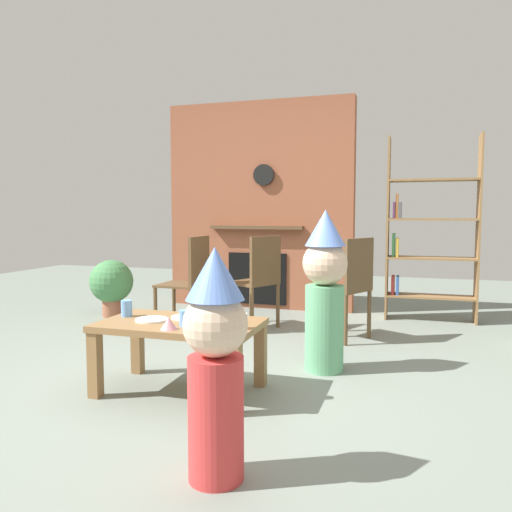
{
  "coord_description": "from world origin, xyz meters",
  "views": [
    {
      "loc": [
        1.23,
        -3.07,
        1.11
      ],
      "look_at": [
        0.15,
        0.4,
        0.8
      ],
      "focal_mm": 35.22,
      "sensor_mm": 36.0,
      "label": 1
    }
  ],
  "objects_px": {
    "paper_cup_near_left": "(242,321)",
    "paper_plate_rear": "(187,317)",
    "bookshelf": "(426,235)",
    "paper_cup_center": "(185,318)",
    "child_with_cone_hat": "(216,358)",
    "coffee_table": "(180,334)",
    "paper_cup_near_right": "(127,308)",
    "birthday_cake_slice": "(169,323)",
    "potted_plant_short": "(111,283)",
    "dining_chair_left": "(190,278)",
    "paper_plate_front": "(152,320)",
    "child_in_pink": "(325,286)",
    "dining_chair_right": "(350,282)",
    "dining_chair_middle": "(258,276)"
  },
  "relations": [
    {
      "from": "paper_cup_near_left",
      "to": "paper_plate_rear",
      "type": "xyz_separation_m",
      "value": [
        -0.44,
        0.18,
        -0.04
      ]
    },
    {
      "from": "bookshelf",
      "to": "dining_chair_left",
      "type": "height_order",
      "value": "bookshelf"
    },
    {
      "from": "coffee_table",
      "to": "dining_chair_left",
      "type": "xyz_separation_m",
      "value": [
        -0.62,
        1.49,
        0.15
      ]
    },
    {
      "from": "bookshelf",
      "to": "paper_cup_center",
      "type": "bearing_deg",
      "value": -116.93
    },
    {
      "from": "paper_cup_center",
      "to": "paper_plate_rear",
      "type": "bearing_deg",
      "value": 113.45
    },
    {
      "from": "paper_cup_near_right",
      "to": "paper_cup_near_left",
      "type": "bearing_deg",
      "value": -7.52
    },
    {
      "from": "birthday_cake_slice",
      "to": "dining_chair_left",
      "type": "relative_size",
      "value": 0.11
    },
    {
      "from": "dining_chair_middle",
      "to": "child_in_pink",
      "type": "bearing_deg",
      "value": 153.39
    },
    {
      "from": "bookshelf",
      "to": "potted_plant_short",
      "type": "xyz_separation_m",
      "value": [
        -3.22,
        -0.82,
        -0.52
      ]
    },
    {
      "from": "bookshelf",
      "to": "paper_cup_near_left",
      "type": "xyz_separation_m",
      "value": [
        -1.08,
        -2.75,
        -0.4
      ]
    },
    {
      "from": "child_with_cone_hat",
      "to": "bookshelf",
      "type": "bearing_deg",
      "value": -47.74
    },
    {
      "from": "paper_plate_front",
      "to": "potted_plant_short",
      "type": "distance_m",
      "value": 2.43
    },
    {
      "from": "child_with_cone_hat",
      "to": "dining_chair_left",
      "type": "xyz_separation_m",
      "value": [
        -1.21,
        2.39,
        -0.01
      ]
    },
    {
      "from": "child_with_cone_hat",
      "to": "dining_chair_right",
      "type": "distance_m",
      "value": 2.52
    },
    {
      "from": "child_in_pink",
      "to": "potted_plant_short",
      "type": "height_order",
      "value": "child_in_pink"
    },
    {
      "from": "paper_cup_near_left",
      "to": "child_with_cone_hat",
      "type": "height_order",
      "value": "child_with_cone_hat"
    },
    {
      "from": "bookshelf",
      "to": "child_with_cone_hat",
      "type": "height_order",
      "value": "bookshelf"
    },
    {
      "from": "paper_cup_near_right",
      "to": "paper_cup_center",
      "type": "bearing_deg",
      "value": -16.8
    },
    {
      "from": "coffee_table",
      "to": "paper_plate_rear",
      "type": "relative_size",
      "value": 4.99
    },
    {
      "from": "paper_plate_rear",
      "to": "dining_chair_left",
      "type": "distance_m",
      "value": 1.51
    },
    {
      "from": "coffee_table",
      "to": "paper_cup_center",
      "type": "distance_m",
      "value": 0.18
    },
    {
      "from": "paper_plate_front",
      "to": "child_in_pink",
      "type": "bearing_deg",
      "value": 36.24
    },
    {
      "from": "paper_plate_front",
      "to": "paper_plate_rear",
      "type": "bearing_deg",
      "value": 37.08
    },
    {
      "from": "child_in_pink",
      "to": "paper_cup_near_right",
      "type": "bearing_deg",
      "value": -12.69
    },
    {
      "from": "potted_plant_short",
      "to": "dining_chair_middle",
      "type": "bearing_deg",
      "value": -3.33
    },
    {
      "from": "coffee_table",
      "to": "paper_plate_front",
      "type": "relative_size",
      "value": 4.84
    },
    {
      "from": "paper_plate_front",
      "to": "paper_cup_near_left",
      "type": "bearing_deg",
      "value": -3.97
    },
    {
      "from": "dining_chair_right",
      "to": "bookshelf",
      "type": "bearing_deg",
      "value": -93.28
    },
    {
      "from": "paper_plate_rear",
      "to": "dining_chair_left",
      "type": "height_order",
      "value": "dining_chair_left"
    },
    {
      "from": "paper_plate_rear",
      "to": "child_in_pink",
      "type": "height_order",
      "value": "child_in_pink"
    },
    {
      "from": "dining_chair_left",
      "to": "potted_plant_short",
      "type": "bearing_deg",
      "value": -17.18
    },
    {
      "from": "coffee_table",
      "to": "paper_cup_near_right",
      "type": "height_order",
      "value": "paper_cup_near_right"
    },
    {
      "from": "birthday_cake_slice",
      "to": "potted_plant_short",
      "type": "distance_m",
      "value": 2.71
    },
    {
      "from": "bookshelf",
      "to": "paper_plate_front",
      "type": "xyz_separation_m",
      "value": [
        -1.69,
        -2.71,
        -0.44
      ]
    },
    {
      "from": "bookshelf",
      "to": "child_with_cone_hat",
      "type": "bearing_deg",
      "value": -104.17
    },
    {
      "from": "dining_chair_middle",
      "to": "dining_chair_right",
      "type": "xyz_separation_m",
      "value": [
        0.88,
        -0.16,
        0.0
      ]
    },
    {
      "from": "coffee_table",
      "to": "dining_chair_left",
      "type": "bearing_deg",
      "value": 112.4
    },
    {
      "from": "child_with_cone_hat",
      "to": "child_in_pink",
      "type": "distance_m",
      "value": 1.6
    },
    {
      "from": "coffee_table",
      "to": "paper_plate_rear",
      "type": "height_order",
      "value": "paper_plate_rear"
    },
    {
      "from": "paper_cup_near_left",
      "to": "potted_plant_short",
      "type": "relative_size",
      "value": 0.15
    },
    {
      "from": "coffee_table",
      "to": "child_in_pink",
      "type": "relative_size",
      "value": 0.87
    },
    {
      "from": "paper_cup_near_left",
      "to": "paper_plate_front",
      "type": "distance_m",
      "value": 0.62
    },
    {
      "from": "dining_chair_middle",
      "to": "paper_cup_near_right",
      "type": "bearing_deg",
      "value": 104.22
    },
    {
      "from": "paper_cup_center",
      "to": "paper_plate_front",
      "type": "relative_size",
      "value": 0.47
    },
    {
      "from": "paper_cup_near_left",
      "to": "paper_plate_front",
      "type": "height_order",
      "value": "paper_cup_near_left"
    },
    {
      "from": "child_with_cone_hat",
      "to": "dining_chair_right",
      "type": "relative_size",
      "value": 1.08
    },
    {
      "from": "dining_chair_middle",
      "to": "coffee_table",
      "type": "bearing_deg",
      "value": 117.36
    },
    {
      "from": "coffee_table",
      "to": "child_with_cone_hat",
      "type": "bearing_deg",
      "value": -56.43
    },
    {
      "from": "paper_plate_rear",
      "to": "dining_chair_middle",
      "type": "bearing_deg",
      "value": 90.83
    },
    {
      "from": "bookshelf",
      "to": "birthday_cake_slice",
      "type": "height_order",
      "value": "bookshelf"
    }
  ]
}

